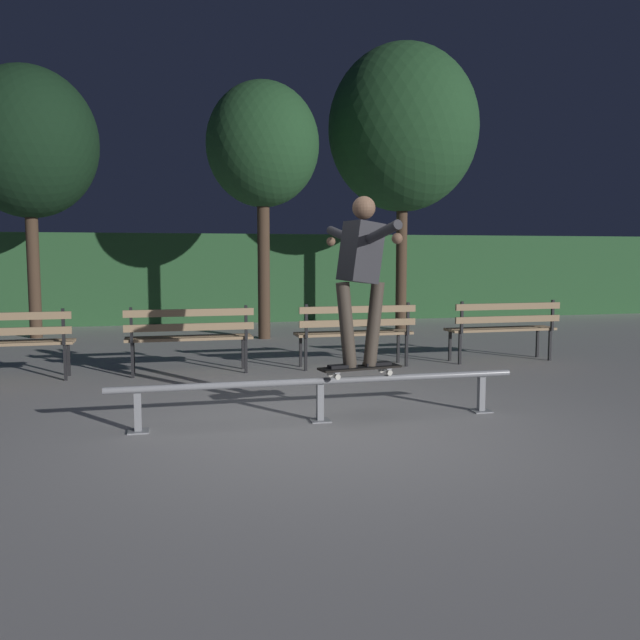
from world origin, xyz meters
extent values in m
plane|color=#ADAAA8|center=(0.00, 0.00, 0.00)|extent=(90.00, 90.00, 0.00)
cube|color=#2D5B33|center=(0.00, 9.73, 0.99)|extent=(24.00, 1.20, 1.98)
cylinder|color=gray|center=(0.00, 0.22, 0.37)|extent=(3.79, 0.06, 0.06)
cube|color=gray|center=(-1.61, 0.22, 0.17)|extent=(0.06, 0.06, 0.34)
cube|color=gray|center=(-1.61, 0.22, 0.01)|extent=(0.18, 0.18, 0.01)
cube|color=gray|center=(0.00, 0.22, 0.17)|extent=(0.06, 0.06, 0.34)
cube|color=gray|center=(0.00, 0.22, 0.01)|extent=(0.18, 0.18, 0.01)
cube|color=gray|center=(1.61, 0.22, 0.17)|extent=(0.06, 0.06, 0.34)
cube|color=gray|center=(1.61, 0.22, 0.01)|extent=(0.18, 0.18, 0.01)
cube|color=black|center=(0.38, 0.22, 0.48)|extent=(0.80, 0.33, 0.02)
cube|color=black|center=(0.38, 0.22, 0.49)|extent=(0.79, 0.32, 0.00)
cube|color=#9E9EA3|center=(0.64, 0.27, 0.46)|extent=(0.08, 0.18, 0.02)
cube|color=#9E9EA3|center=(0.12, 0.18, 0.46)|extent=(0.08, 0.18, 0.02)
cylinder|color=beige|center=(0.65, 0.19, 0.43)|extent=(0.06, 0.04, 0.05)
cylinder|color=beige|center=(0.63, 0.35, 0.43)|extent=(0.06, 0.04, 0.05)
cylinder|color=beige|center=(0.13, 0.10, 0.43)|extent=(0.06, 0.04, 0.05)
cylinder|color=beige|center=(0.10, 0.26, 0.43)|extent=(0.06, 0.04, 0.05)
cube|color=black|center=(0.56, 0.25, 0.51)|extent=(0.27, 0.14, 0.03)
cube|color=black|center=(0.20, 0.19, 0.51)|extent=(0.27, 0.14, 0.03)
cylinder|color=#473D33|center=(0.52, 0.25, 0.88)|extent=(0.22, 0.16, 0.79)
cylinder|color=#473D33|center=(0.24, 0.20, 0.88)|extent=(0.22, 0.16, 0.79)
cube|color=#2D2D33|center=(0.38, 0.22, 1.54)|extent=(0.39, 0.41, 0.57)
cylinder|color=#2D2D33|center=(0.44, -0.15, 1.70)|extent=(0.19, 0.61, 0.21)
cylinder|color=#2D2D33|center=(0.31, 0.60, 1.70)|extent=(0.19, 0.61, 0.21)
sphere|color=brown|center=(0.49, -0.43, 1.65)|extent=(0.09, 0.09, 0.09)
sphere|color=brown|center=(0.27, 0.87, 1.65)|extent=(0.09, 0.09, 0.09)
sphere|color=brown|center=(0.41, 0.23, 1.94)|extent=(0.21, 0.21, 0.21)
cube|color=black|center=(-2.55, 3.16, 0.22)|extent=(0.04, 0.04, 0.44)
cube|color=black|center=(-2.55, 2.84, 0.22)|extent=(0.04, 0.04, 0.44)
cube|color=black|center=(-2.55, 2.80, 0.66)|extent=(0.04, 0.04, 0.44)
cube|color=#A38460|center=(-3.26, 3.13, 0.46)|extent=(1.60, 0.10, 0.04)
cube|color=#A38460|center=(-3.26, 2.99, 0.46)|extent=(1.60, 0.10, 0.04)
cube|color=#A38460|center=(-3.26, 2.85, 0.46)|extent=(1.60, 0.10, 0.04)
cube|color=black|center=(-0.36, 3.16, 0.22)|extent=(0.04, 0.04, 0.44)
cube|color=black|center=(-0.36, 2.84, 0.22)|extent=(0.04, 0.04, 0.44)
cube|color=black|center=(-0.36, 2.80, 0.66)|extent=(0.04, 0.04, 0.44)
cube|color=black|center=(-1.77, 3.15, 0.22)|extent=(0.04, 0.04, 0.44)
cube|color=black|center=(-1.77, 2.83, 0.22)|extent=(0.04, 0.04, 0.44)
cube|color=black|center=(-1.77, 2.79, 0.66)|extent=(0.04, 0.04, 0.44)
cube|color=#A38460|center=(-1.07, 3.13, 0.46)|extent=(1.60, 0.10, 0.04)
cube|color=#A38460|center=(-1.06, 2.99, 0.46)|extent=(1.60, 0.10, 0.04)
cube|color=#A38460|center=(-1.06, 2.85, 0.46)|extent=(1.60, 0.10, 0.04)
cube|color=#A38460|center=(-1.06, 2.78, 0.62)|extent=(1.60, 0.05, 0.09)
cube|color=#A38460|center=(-1.06, 2.78, 0.80)|extent=(1.60, 0.05, 0.09)
cube|color=black|center=(1.83, 3.16, 0.22)|extent=(0.04, 0.04, 0.44)
cube|color=black|center=(1.83, 2.84, 0.22)|extent=(0.04, 0.04, 0.44)
cube|color=black|center=(1.83, 2.80, 0.66)|extent=(0.04, 0.04, 0.44)
cube|color=black|center=(0.42, 3.15, 0.22)|extent=(0.04, 0.04, 0.44)
cube|color=black|center=(0.42, 2.83, 0.22)|extent=(0.04, 0.04, 0.44)
cube|color=black|center=(0.42, 2.79, 0.66)|extent=(0.04, 0.04, 0.44)
cube|color=#A38460|center=(1.13, 3.13, 0.46)|extent=(1.60, 0.10, 0.04)
cube|color=#A38460|center=(1.13, 2.99, 0.46)|extent=(1.60, 0.10, 0.04)
cube|color=#A38460|center=(1.13, 2.85, 0.46)|extent=(1.60, 0.10, 0.04)
cube|color=#A38460|center=(1.13, 2.78, 0.62)|extent=(1.60, 0.05, 0.09)
cube|color=#A38460|center=(1.13, 2.78, 0.80)|extent=(1.60, 0.05, 0.09)
cube|color=black|center=(4.02, 3.16, 0.22)|extent=(0.04, 0.04, 0.44)
cube|color=black|center=(4.02, 2.84, 0.22)|extent=(0.04, 0.04, 0.44)
cube|color=black|center=(4.02, 2.80, 0.66)|extent=(0.04, 0.04, 0.44)
cube|color=black|center=(2.61, 3.15, 0.22)|extent=(0.04, 0.04, 0.44)
cube|color=black|center=(2.62, 2.83, 0.22)|extent=(0.04, 0.04, 0.44)
cube|color=black|center=(2.62, 2.79, 0.66)|extent=(0.04, 0.04, 0.44)
cube|color=#A38460|center=(3.32, 3.13, 0.46)|extent=(1.60, 0.10, 0.04)
cube|color=#A38460|center=(3.32, 2.99, 0.46)|extent=(1.60, 0.10, 0.04)
cube|color=#A38460|center=(3.32, 2.85, 0.46)|extent=(1.60, 0.10, 0.04)
cube|color=#A38460|center=(3.32, 2.78, 0.62)|extent=(1.60, 0.05, 0.09)
cube|color=#A38460|center=(3.32, 2.78, 0.80)|extent=(1.60, 0.05, 0.09)
cylinder|color=#4C3828|center=(-3.67, 7.34, 1.24)|extent=(0.22, 0.22, 2.48)
ellipsoid|color=black|center=(-3.67, 7.34, 3.52)|extent=(2.44, 2.44, 2.68)
cylinder|color=#4C3828|center=(0.39, 6.28, 1.31)|extent=(0.22, 0.22, 2.61)
ellipsoid|color=#234C28|center=(0.39, 6.28, 3.46)|extent=(2.00, 2.00, 2.20)
cylinder|color=#4C3828|center=(3.31, 7.05, 1.37)|extent=(0.22, 0.22, 2.75)
ellipsoid|color=#234C28|center=(3.31, 7.05, 4.01)|extent=(2.96, 2.96, 3.26)
camera|label=1|loc=(-1.36, -5.52, 1.52)|focal=36.92mm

